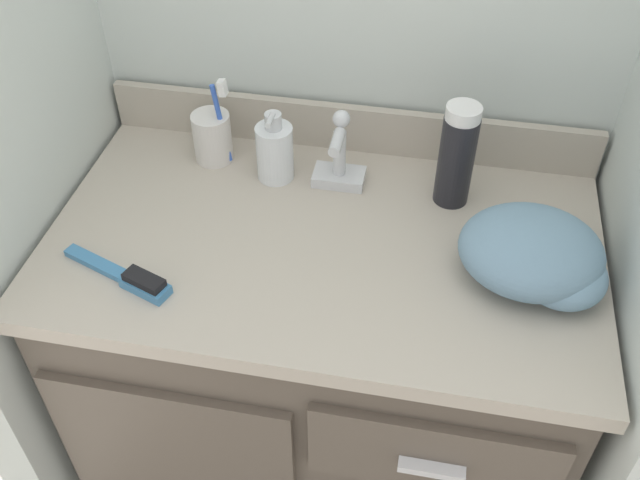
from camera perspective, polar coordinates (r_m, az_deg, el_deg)
ground_plane at (r=1.74m, az=0.17°, el=-17.90°), size 6.00×6.00×0.00m
vanity at (r=1.41m, az=0.11°, el=-10.45°), size 0.89×0.54×0.74m
backsplash at (r=1.32m, az=2.33°, el=8.97°), size 0.89×0.02×0.09m
sink_faucet at (r=1.23m, az=1.55°, el=6.43°), size 0.09×0.09×0.14m
toothbrush_cup at (r=1.30m, az=-8.58°, el=8.20°), size 0.07×0.07×0.17m
soap_dispenser at (r=1.24m, az=-3.64°, el=7.13°), size 0.06×0.07×0.13m
shaving_cream_can at (r=1.19m, az=10.88°, el=6.65°), size 0.06×0.06×0.18m
hairbrush at (r=1.11m, az=-14.99°, el=-2.91°), size 0.19×0.09×0.03m
hand_towel at (r=1.10m, az=17.04°, el=-1.26°), size 0.22×0.19×0.10m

